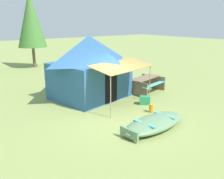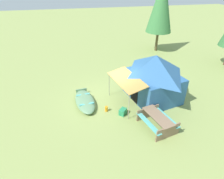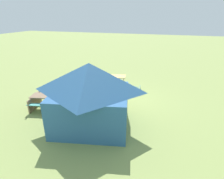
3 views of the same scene
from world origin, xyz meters
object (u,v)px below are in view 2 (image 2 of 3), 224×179
Objects in this scene: pine_tree_back_right at (161,3)px; fuel_can at (106,109)px; canvas_cabin_tent at (154,77)px; beached_rowboat at (85,101)px; picnic_table at (157,120)px; cooler_box at (123,112)px.

fuel_can is at bearing -37.97° from pine_tree_back_right.
fuel_can is at bearing -75.10° from canvas_cabin_tent.
beached_rowboat is 8.77× the size of fuel_can.
canvas_cabin_tent is at bearing 104.90° from fuel_can.
picnic_table is at bearing -17.18° from canvas_cabin_tent.
pine_tree_back_right is at bearing 146.91° from cooler_box.
beached_rowboat is 4.53m from canvas_cabin_tent.
fuel_can is 12.49m from pine_tree_back_right.
canvas_cabin_tent reaches higher than beached_rowboat.
fuel_can is (-0.49, -0.87, -0.02)m from cooler_box.
pine_tree_back_right is at bearing 134.36° from beached_rowboat.
cooler_box is 0.06× the size of pine_tree_back_right.
picnic_table reaches higher than fuel_can.
picnic_table is at bearing 49.70° from beached_rowboat.
cooler_box is (-1.42, -1.47, -0.29)m from picnic_table.
pine_tree_back_right reaches higher than canvas_cabin_tent.
cooler_box is (1.34, -2.32, -1.33)m from canvas_cabin_tent.
pine_tree_back_right is (-8.35, 4.00, 3.11)m from canvas_cabin_tent.
beached_rowboat is 6.32× the size of cooler_box.
canvas_cabin_tent is 2.99m from cooler_box.
canvas_cabin_tent is at bearing 87.36° from beached_rowboat.
canvas_cabin_tent is 9.76m from pine_tree_back_right.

